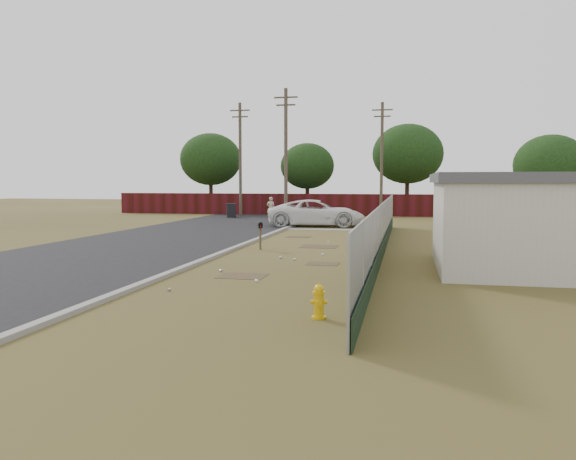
% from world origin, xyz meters
% --- Properties ---
extents(ground, '(120.00, 120.00, 0.00)m').
position_xyz_m(ground, '(0.00, 0.00, 0.00)').
color(ground, brown).
rests_on(ground, ground).
extents(street, '(15.10, 60.00, 0.12)m').
position_xyz_m(street, '(-6.76, 8.05, 0.02)').
color(street, black).
rests_on(street, ground).
extents(chainlink_fence, '(0.10, 27.06, 2.02)m').
position_xyz_m(chainlink_fence, '(3.12, 1.03, 0.80)').
color(chainlink_fence, '#989AA1').
rests_on(chainlink_fence, ground).
extents(privacy_fence, '(30.00, 0.12, 1.80)m').
position_xyz_m(privacy_fence, '(-6.00, 25.00, 0.90)').
color(privacy_fence, '#440E14').
rests_on(privacy_fence, ground).
extents(utility_poles, '(12.60, 8.24, 9.00)m').
position_xyz_m(utility_poles, '(-3.67, 20.67, 4.69)').
color(utility_poles, brown).
rests_on(utility_poles, ground).
extents(houses, '(9.30, 17.24, 3.10)m').
position_xyz_m(houses, '(9.70, 3.13, 1.56)').
color(houses, beige).
rests_on(houses, ground).
extents(horizon_trees, '(33.32, 31.94, 7.78)m').
position_xyz_m(horizon_trees, '(0.84, 23.56, 4.63)').
color(horizon_trees, '#322016').
rests_on(horizon_trees, ground).
extents(fire_hydrant, '(0.35, 0.36, 0.75)m').
position_xyz_m(fire_hydrant, '(2.26, -9.70, 0.35)').
color(fire_hydrant, '#DBA90B').
rests_on(fire_hydrant, ground).
extents(mailbox, '(0.32, 0.51, 1.18)m').
position_xyz_m(mailbox, '(-1.94, 1.43, 0.93)').
color(mailbox, brown).
rests_on(mailbox, ground).
extents(pickup_truck, '(6.35, 3.50, 1.68)m').
position_xyz_m(pickup_truck, '(-1.59, 13.95, 0.84)').
color(pickup_truck, white).
rests_on(pickup_truck, ground).
extents(pedestrian, '(0.65, 0.46, 1.69)m').
position_xyz_m(pedestrian, '(-5.85, 19.27, 0.84)').
color(pedestrian, tan).
rests_on(pedestrian, ground).
extents(trash_bin, '(0.96, 0.94, 1.10)m').
position_xyz_m(trash_bin, '(-9.44, 20.85, 0.57)').
color(trash_bin, black).
rests_on(trash_bin, ground).
extents(scattered_litter, '(2.99, 12.40, 0.07)m').
position_xyz_m(scattered_litter, '(-0.42, -2.18, 0.04)').
color(scattered_litter, white).
rests_on(scattered_litter, ground).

